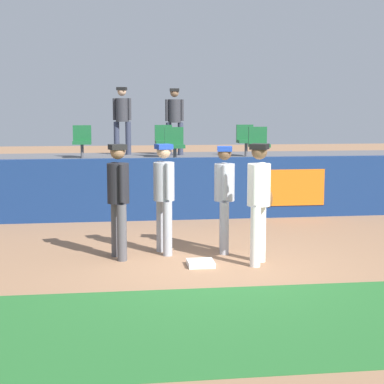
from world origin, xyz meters
name	(u,v)px	position (x,y,z in m)	size (l,w,h in m)	color
ground_plane	(209,265)	(0.00, 0.00, 0.00)	(60.00, 60.00, 0.00)	#936B4C
grass_foreground_strip	(246,323)	(0.00, -2.63, 0.00)	(18.00, 2.80, 0.01)	#26662B
first_base	(201,263)	(-0.14, -0.04, 0.04)	(0.40, 0.40, 0.08)	white
player_fielder_home	(259,195)	(0.76, -0.04, 1.07)	(0.53, 0.49, 1.85)	white
player_runner_visitor	(224,191)	(0.38, 0.81, 1.02)	(0.38, 0.49, 1.76)	#9EA3AD
player_coach_visitor	(164,191)	(-0.62, 0.84, 1.05)	(0.42, 0.49, 1.80)	#9EA3AD
player_umpire	(118,193)	(-1.36, 0.59, 1.05)	(0.43, 0.49, 1.82)	#4C4C51
field_wall	(180,189)	(0.01, 3.98, 0.66)	(18.00, 0.26, 1.32)	navy
bleacher_platform	(169,180)	(0.00, 6.55, 0.54)	(18.00, 4.80, 1.08)	#59595E
seat_front_right	(259,142)	(2.06, 5.43, 1.56)	(0.45, 0.44, 0.84)	#4C4C51
seat_front_center	(174,143)	(0.04, 5.43, 1.56)	(0.45, 0.44, 0.84)	#4C4C51
seat_back_right	(246,139)	(2.14, 7.23, 1.56)	(0.46, 0.44, 0.84)	#4C4C51
seat_back_center	(164,139)	(-0.06, 7.23, 1.56)	(0.46, 0.44, 0.84)	#4C4C51
seat_back_left	(82,140)	(-2.18, 7.23, 1.56)	(0.47, 0.44, 0.84)	#4C4C51
spectator_hooded	(122,116)	(-1.12, 8.23, 2.15)	(0.50, 0.43, 1.85)	#33384C
spectator_capped	(175,117)	(0.30, 7.86, 2.13)	(0.51, 0.35, 1.81)	#33384C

